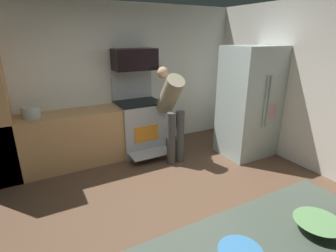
# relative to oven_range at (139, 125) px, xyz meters

# --- Properties ---
(ground_plane) EXTENTS (5.20, 4.80, 0.02)m
(ground_plane) POSITION_rel_oven_range_xyz_m (-0.36, -1.97, -0.52)
(ground_plane) COLOR brown
(wall_back) EXTENTS (5.20, 0.12, 2.60)m
(wall_back) POSITION_rel_oven_range_xyz_m (-0.36, 0.37, 0.79)
(wall_back) COLOR silver
(wall_back) RESTS_ON ground
(wall_right) EXTENTS (0.12, 4.80, 2.60)m
(wall_right) POSITION_rel_oven_range_xyz_m (2.18, -1.97, 0.79)
(wall_right) COLOR silver
(wall_right) RESTS_ON ground
(lower_cabinet_run) EXTENTS (2.40, 0.60, 0.90)m
(lower_cabinet_run) POSITION_rel_oven_range_xyz_m (-1.26, 0.01, -0.06)
(lower_cabinet_run) COLOR tan
(lower_cabinet_run) RESTS_ON ground
(oven_range) EXTENTS (0.76, 0.96, 1.49)m
(oven_range) POSITION_rel_oven_range_xyz_m (0.00, 0.00, 0.00)
(oven_range) COLOR #B2B3B8
(oven_range) RESTS_ON ground
(microwave) EXTENTS (0.74, 0.38, 0.36)m
(microwave) POSITION_rel_oven_range_xyz_m (0.00, 0.09, 1.16)
(microwave) COLOR black
(microwave) RESTS_ON oven_range
(refrigerator) EXTENTS (0.89, 0.76, 1.91)m
(refrigerator) POSITION_rel_oven_range_xyz_m (1.67, -1.00, 0.45)
(refrigerator) COLOR #B0C2BD
(refrigerator) RESTS_ON ground
(person_cook) EXTENTS (0.31, 0.66, 1.57)m
(person_cook) POSITION_rel_oven_range_xyz_m (0.35, -0.58, 0.42)
(person_cook) COLOR #454545
(person_cook) RESTS_ON ground
(mixing_bowl_large) EXTENTS (0.29, 0.29, 0.07)m
(mixing_bowl_large) POSITION_rel_oven_range_xyz_m (-0.22, -3.49, 0.43)
(mixing_bowl_large) COLOR #639659
(mixing_bowl_large) RESTS_ON counter_island
(stock_pot) EXTENTS (0.26, 0.26, 0.17)m
(stock_pot) POSITION_rel_oven_range_xyz_m (-1.70, 0.01, 0.48)
(stock_pot) COLOR #B6C1BF
(stock_pot) RESTS_ON lower_cabinet_run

